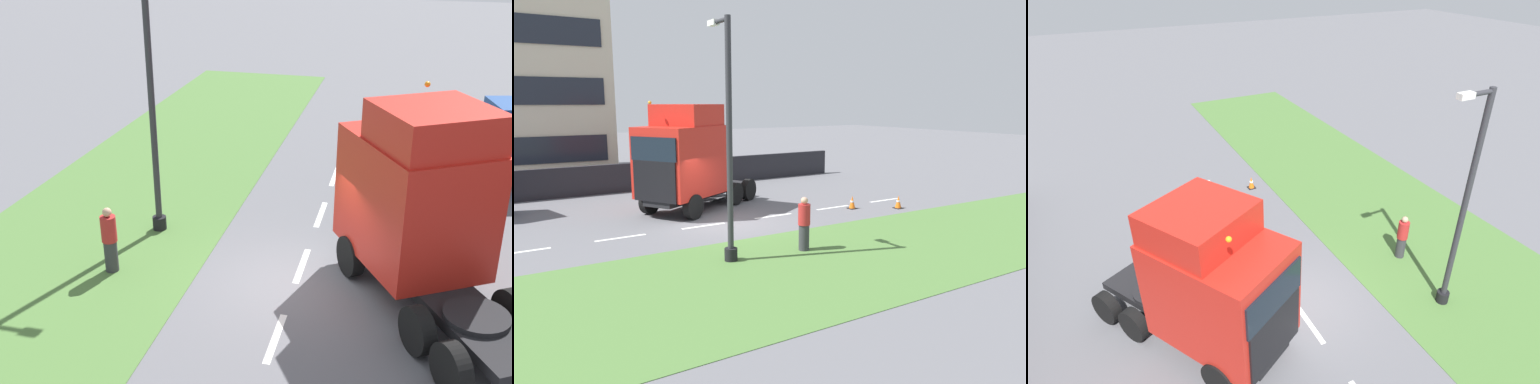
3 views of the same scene
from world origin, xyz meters
The scene contains 6 objects.
ground_plane centered at (0.00, 0.00, 0.00)m, with size 120.00×120.00×0.00m, color slate.
grass_verge centered at (-6.00, 0.00, 0.01)m, with size 7.00×44.00×0.01m.
lane_markings centered at (0.00, -0.70, 0.00)m, with size 0.16×17.80×0.00m.
lorry_cab centered at (2.76, 0.47, 2.31)m, with size 5.25×6.45×4.77m.
lamp_post centered at (-4.31, 1.99, 3.21)m, with size 1.32×0.39×7.12m.
pedestrian centered at (-4.66, -0.52, 0.87)m, with size 0.39×0.39×1.76m.
Camera 1 is at (2.36, -13.47, 8.36)m, focal length 45.00 mm.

